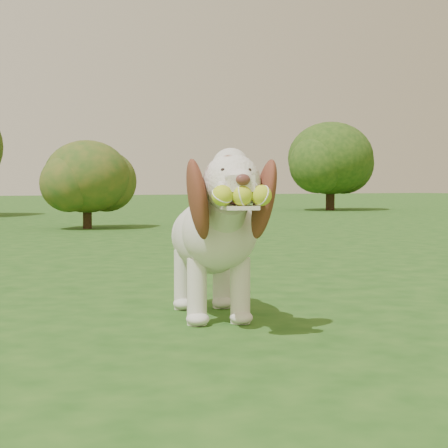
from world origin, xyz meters
TOP-DOWN VIEW (x-y plane):
  - ground at (0.00, 0.00)m, footprint 80.00×80.00m
  - dog at (0.53, -0.07)m, footprint 0.63×1.16m
  - shrub_c at (2.33, 7.06)m, footprint 1.20×1.20m
  - shrub_h at (9.99, 11.56)m, footprint 2.06×2.06m

SIDE VIEW (x-z plane):
  - ground at x=0.00m, z-range 0.00..0.00m
  - dog at x=0.53m, z-range 0.02..0.79m
  - shrub_c at x=2.33m, z-range 0.11..1.35m
  - shrub_h at x=9.99m, z-range 0.19..2.33m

